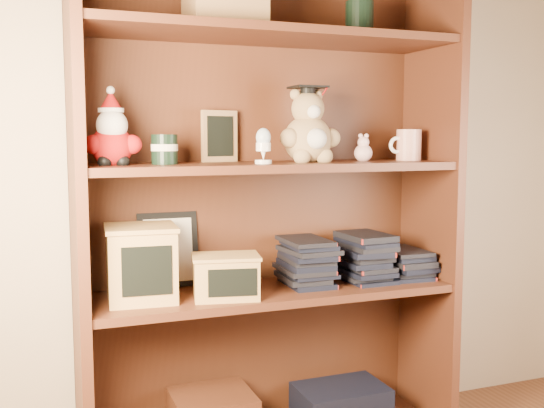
{
  "coord_description": "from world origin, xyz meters",
  "views": [
    {
      "loc": [
        -0.61,
        -0.55,
        1.03
      ],
      "look_at": [
        0.09,
        1.3,
        0.82
      ],
      "focal_mm": 42.0,
      "sensor_mm": 36.0,
      "label": 1
    }
  ],
  "objects_px": {
    "grad_teddy_bear": "(309,132)",
    "teacher_mug": "(408,145)",
    "treats_box": "(141,263)",
    "bookcase": "(266,215)"
  },
  "relations": [
    {
      "from": "bookcase",
      "to": "teacher_mug",
      "type": "distance_m",
      "value": 0.55
    },
    {
      "from": "bookcase",
      "to": "treats_box",
      "type": "distance_m",
      "value": 0.43
    },
    {
      "from": "bookcase",
      "to": "teacher_mug",
      "type": "relative_size",
      "value": 13.54
    },
    {
      "from": "bookcase",
      "to": "treats_box",
      "type": "xyz_separation_m",
      "value": [
        -0.41,
        -0.05,
        -0.12
      ]
    },
    {
      "from": "treats_box",
      "to": "teacher_mug",
      "type": "bearing_deg",
      "value": 0.06
    },
    {
      "from": "grad_teddy_bear",
      "to": "teacher_mug",
      "type": "xyz_separation_m",
      "value": [
        0.37,
        0.01,
        -0.04
      ]
    },
    {
      "from": "bookcase",
      "to": "teacher_mug",
      "type": "height_order",
      "value": "bookcase"
    },
    {
      "from": "grad_teddy_bear",
      "to": "teacher_mug",
      "type": "distance_m",
      "value": 0.37
    },
    {
      "from": "teacher_mug",
      "to": "treats_box",
      "type": "distance_m",
      "value": 0.97
    },
    {
      "from": "treats_box",
      "to": "grad_teddy_bear",
      "type": "bearing_deg",
      "value": -0.7
    }
  ]
}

